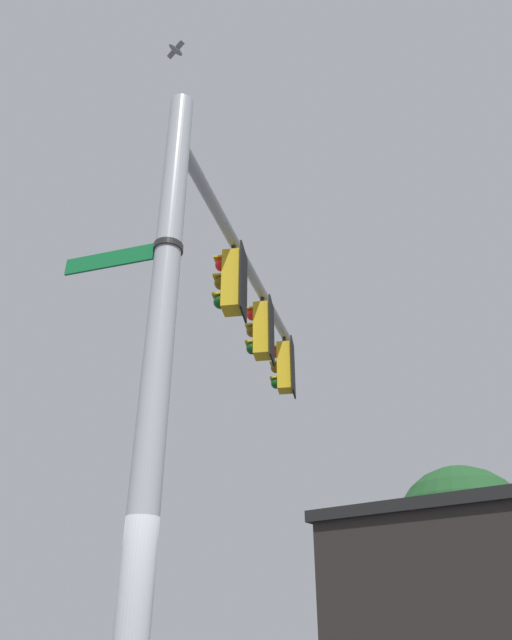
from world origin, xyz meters
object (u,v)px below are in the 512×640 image
Objects in this scene: bird_flying at (176,50)px; traffic_light_mid_outer at (284,367)px; traffic_light_nearest_pole at (232,282)px; traffic_light_mid_inner at (261,330)px; street_name_sign at (141,254)px.

traffic_light_mid_outer is at bearing -14.58° from bird_flying.
bird_flying is (-1.41, 0.79, 3.97)m from traffic_light_nearest_pole.
traffic_light_mid_inner is 4.08m from street_name_sign.
traffic_light_mid_outer is at bearing -10.94° from street_name_sign.
traffic_light_mid_inner is at bearing -18.22° from bird_flying.
traffic_light_nearest_pole is 1.69m from traffic_light_mid_inner.
street_name_sign is at bearing -168.30° from bird_flying.
traffic_light_nearest_pole is 4.28m from bird_flying.
traffic_light_mid_outer is 3.66× the size of bird_flying.
traffic_light_nearest_pole is at bearing 172.41° from traffic_light_mid_inner.
traffic_light_mid_inner reaches higher than street_name_sign.
traffic_light_nearest_pole is at bearing -29.36° from bird_flying.
traffic_light_mid_inner is 1.69m from traffic_light_mid_outer.
traffic_light_mid_outer is at bearing -7.59° from traffic_light_nearest_pole.
street_name_sign is 4.23× the size of bird_flying.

